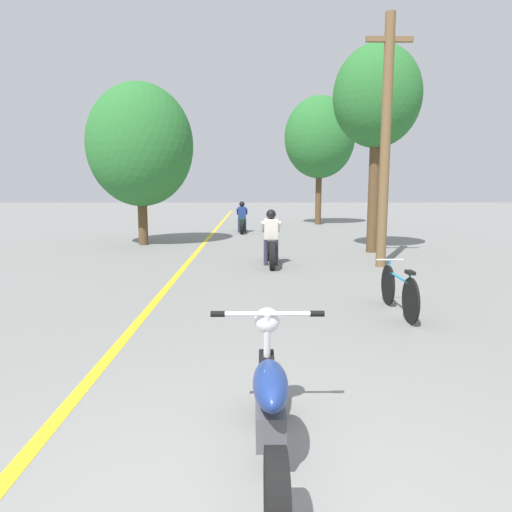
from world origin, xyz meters
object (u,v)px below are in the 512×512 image
roadside_tree_right_near (377,98)px  motorcycle_foreground (270,407)px  utility_pole (385,140)px  motorcycle_rider_lead (271,244)px  motorcycle_rider_far (242,221)px  roadside_tree_right_far (320,138)px  bicycle_parked (399,291)px  roadside_tree_left (140,145)px

roadside_tree_right_near → motorcycle_foreground: 12.04m
utility_pole → motorcycle_rider_lead: size_ratio=2.85×
utility_pole → motorcycle_rider_lead: utility_pole is taller
motorcycle_rider_lead → motorcycle_rider_far: (-0.89, 8.57, -0.02)m
motorcycle_foreground → motorcycle_rider_lead: bearing=87.4°
roadside_tree_right_near → roadside_tree_right_far: (-0.05, 10.76, 0.02)m
motorcycle_foreground → bicycle_parked: motorcycle_foreground is taller
roadside_tree_right_far → bicycle_parked: (-1.34, -17.60, -4.18)m
roadside_tree_right_near → motorcycle_foreground: (-3.55, -10.75, -4.09)m
roadside_tree_right_near → bicycle_parked: roadside_tree_right_near is taller
roadside_tree_right_near → roadside_tree_left: size_ratio=1.12×
motorcycle_foreground → motorcycle_rider_lead: motorcycle_rider_lead is taller
roadside_tree_left → bicycle_parked: roadside_tree_left is taller
roadside_tree_right_far → bicycle_parked: bearing=-94.3°
roadside_tree_right_far → motorcycle_rider_far: roadside_tree_right_far is taller
roadside_tree_left → motorcycle_rider_lead: bearing=-45.2°
bicycle_parked → utility_pole: bearing=77.6°
roadside_tree_right_near → motorcycle_rider_far: size_ratio=2.80×
roadside_tree_right_near → motorcycle_rider_lead: 5.59m
roadside_tree_right_far → roadside_tree_left: 11.54m
roadside_tree_left → bicycle_parked: (5.98, -8.76, -2.98)m
motorcycle_rider_lead → roadside_tree_left: bearing=134.8°
motorcycle_foreground → bicycle_parked: (2.16, 3.91, -0.07)m
utility_pole → roadside_tree_left: utility_pole is taller
roadside_tree_right_near → motorcycle_rider_far: (-4.06, 6.26, -4.00)m
utility_pole → bicycle_parked: 5.14m
motorcycle_foreground → bicycle_parked: 4.47m
roadside_tree_right_far → bicycle_parked: size_ratio=3.80×
utility_pole → roadside_tree_left: bearing=147.0°
utility_pole → motorcycle_rider_far: bearing=112.2°
motorcycle_foreground → motorcycle_rider_far: size_ratio=0.95×
roadside_tree_right_near → motorcycle_rider_lead: bearing=-143.9°
utility_pole → motorcycle_foreground: (-3.10, -8.18, -2.63)m
roadside_tree_right_near → bicycle_parked: size_ratio=3.44×
roadside_tree_right_far → motorcycle_rider_lead: 14.02m
utility_pole → motorcycle_foreground: 9.14m
utility_pole → motorcycle_foreground: utility_pole is taller
roadside_tree_right_near → roadside_tree_right_far: 10.76m
roadside_tree_left → bicycle_parked: 11.02m
motorcycle_rider_lead → motorcycle_rider_far: 8.62m
utility_pole → roadside_tree_left: (-6.92, 4.49, 0.28)m
motorcycle_foreground → bicycle_parked: size_ratio=1.18×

